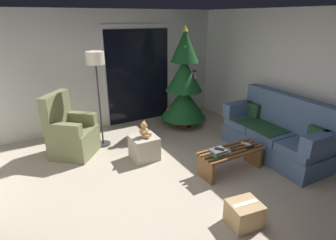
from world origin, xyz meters
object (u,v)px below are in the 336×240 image
object	(u,v)px
remote_graphite	(233,149)
cardboard_box_taped_mid_floor	(244,214)
couch	(276,134)
christmas_tree	(184,85)
book_stack	(219,153)
coffee_table	(231,157)
ottoman	(144,148)
cell_phone	(220,149)
teddy_bear_honey	(144,130)
remote_white	(246,144)
remote_black	(250,147)
armchair	(71,134)
remote_silver	(229,151)
floor_lamp	(96,68)

from	to	relation	value
remote_graphite	cardboard_box_taped_mid_floor	size ratio (longest dim) A/B	0.37
couch	christmas_tree	distance (m)	2.14
book_stack	cardboard_box_taped_mid_floor	xyz separation A→B (m)	(-0.34, -0.93, -0.30)
coffee_table	christmas_tree	xyz separation A→B (m)	(0.35, 2.00, 0.71)
coffee_table	ottoman	size ratio (longest dim) A/B	2.50
cell_phone	christmas_tree	distance (m)	2.22
christmas_tree	teddy_bear_honey	xyz separation A→B (m)	(-1.38, -0.95, -0.43)
remote_white	remote_black	size ratio (longest dim) A/B	1.00
armchair	cardboard_box_taped_mid_floor	world-z (taller)	armchair
coffee_table	teddy_bear_honey	bearing A→B (deg)	134.30
cardboard_box_taped_mid_floor	christmas_tree	bearing A→B (deg)	71.31
remote_black	book_stack	size ratio (longest dim) A/B	0.60
remote_white	book_stack	xyz separation A→B (m)	(-0.65, -0.10, 0.05)
remote_black	cell_phone	world-z (taller)	cell_phone
remote_silver	christmas_tree	distance (m)	2.15
remote_black	christmas_tree	xyz separation A→B (m)	(0.05, 2.08, 0.57)
coffee_table	cardboard_box_taped_mid_floor	size ratio (longest dim) A/B	2.64
book_stack	ottoman	xyz separation A→B (m)	(-0.72, 1.13, -0.24)
cardboard_box_taped_mid_floor	remote_graphite	bearing A→B (deg)	55.32
remote_black	book_stack	xyz separation A→B (m)	(-0.62, 0.02, 0.05)
coffee_table	christmas_tree	bearing A→B (deg)	79.96
cardboard_box_taped_mid_floor	ottoman	bearing A→B (deg)	100.38
coffee_table	ottoman	xyz separation A→B (m)	(-1.04, 1.06, -0.05)
remote_graphite	cell_phone	distance (m)	0.37
cell_phone	book_stack	bearing A→B (deg)	143.49
coffee_table	cardboard_box_taped_mid_floor	distance (m)	1.20
ottoman	remote_black	bearing A→B (deg)	-40.43
book_stack	ottoman	size ratio (longest dim) A/B	0.60
remote_white	remote_black	world-z (taller)	same
remote_graphite	ottoman	world-z (taller)	ottoman
couch	teddy_bear_honey	xyz separation A→B (m)	(-2.12, 0.99, 0.14)
coffee_table	floor_lamp	xyz separation A→B (m)	(-1.52, 1.95, 1.25)
teddy_bear_honey	remote_black	bearing A→B (deg)	-40.40
christmas_tree	teddy_bear_honey	size ratio (longest dim) A/B	7.67
remote_silver	book_stack	xyz separation A→B (m)	(-0.23, -0.04, 0.05)
coffee_table	cell_phone	bearing A→B (deg)	-168.07
book_stack	armchair	distance (m)	2.62
christmas_tree	ottoman	world-z (taller)	christmas_tree
coffee_table	book_stack	world-z (taller)	book_stack
armchair	teddy_bear_honey	bearing A→B (deg)	-35.84
remote_black	remote_graphite	bearing A→B (deg)	73.15
christmas_tree	ottoman	xyz separation A→B (m)	(-1.39, -0.94, -0.76)
remote_silver	cardboard_box_taped_mid_floor	world-z (taller)	remote_silver
ottoman	teddy_bear_honey	world-z (taller)	teddy_bear_honey
remote_black	teddy_bear_honey	distance (m)	1.76
coffee_table	remote_white	distance (m)	0.37
book_stack	cell_phone	distance (m)	0.06
remote_silver	teddy_bear_honey	bearing A→B (deg)	162.14
coffee_table	remote_silver	world-z (taller)	remote_silver
coffee_table	ottoman	distance (m)	1.49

